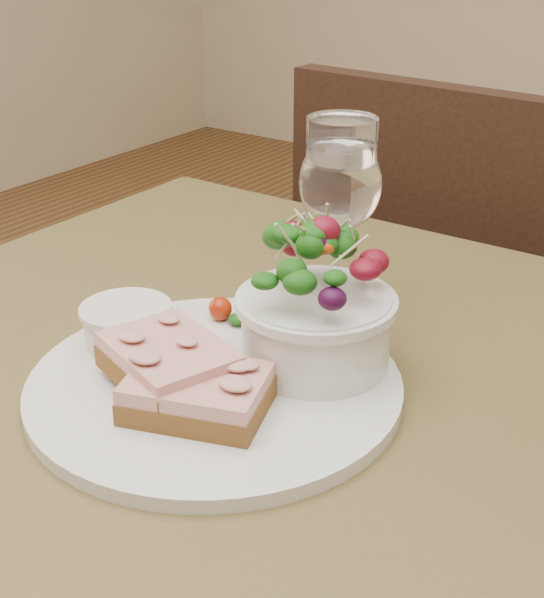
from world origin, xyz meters
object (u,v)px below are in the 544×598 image
Objects in this scene: ramekin at (127,323)px; salad_bowl at (316,298)px; sandwich_back at (169,361)px; chair_far at (453,422)px; sandwich_front at (198,393)px; wine_glass at (340,189)px; dinner_plate at (215,385)px; cafe_table at (238,469)px.

salad_bowl is at bearing 23.38° from ramekin.
ramekin is at bearing 176.03° from sandwich_back.
sandwich_front is (0.08, -0.77, 0.48)m from chair_far.
chair_far is at bearing 97.40° from wine_glass.
salad_bowl is (0.07, 0.10, 0.04)m from sandwich_back.
ramekin reaches higher than dinner_plate.
chair_far is 0.86m from dinner_plate.
sandwich_front is 0.13m from ramekin.
ramekin is at bearing -156.62° from salad_bowl.
sandwich_front is (0.02, -0.04, 0.02)m from dinner_plate.
chair_far is at bearing 100.25° from salad_bowl.
wine_glass is at bearing 60.30° from ramekin.
ramekin is at bearing 91.47° from chair_far.
dinner_plate is 4.12× the size of ramekin.
ramekin reaches higher than sandwich_front.
salad_bowl reaches higher than ramekin.
sandwich_back is 0.99× the size of salad_bowl.
dinner_plate is 0.10m from ramekin.
cafe_table is 0.89× the size of chair_far.
salad_bowl is (0.06, 0.04, 0.17)m from cafe_table.
chair_far is at bearing 112.65° from sandwich_back.
chair_far reaches higher than dinner_plate.
chair_far is at bearing 95.24° from dinner_plate.
sandwich_front is at bearing -86.28° from wine_glass.
wine_glass is at bearing 75.06° from sandwich_front.
dinner_plate is 0.22m from wine_glass.
sandwich_front is (0.02, -0.08, 0.13)m from cafe_table.
wine_glass reaches higher than cafe_table.
sandwich_back is at bearing -104.92° from cafe_table.
salad_bowl is at bearing -67.22° from wine_glass.
cafe_table is 10.87× the size of ramekin.
wine_glass reaches higher than ramekin.
sandwich_back is 0.09m from ramekin.
cafe_table is at bearing 87.65° from sandwich_front.
chair_far is 0.79m from wine_glass.
cafe_table is 6.55× the size of sandwich_front.
sandwich_back is 1.71× the size of ramekin.
cafe_table is 0.78m from chair_far.
wine_glass is (0.02, 0.21, 0.09)m from sandwich_back.
sandwich_back reaches higher than ramekin.
sandwich_back is at bearing -23.18° from ramekin.
sandwich_front is at bearing -66.74° from dinner_plate.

